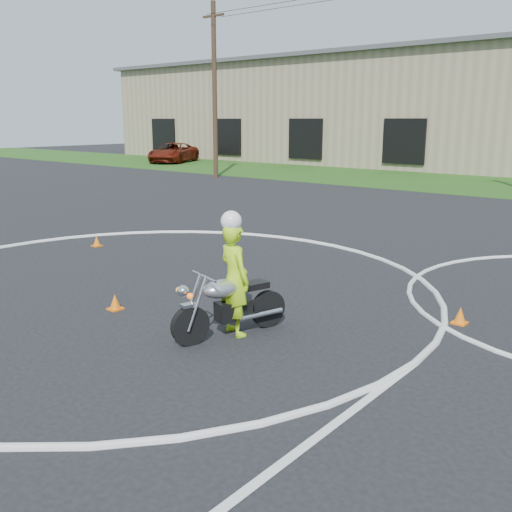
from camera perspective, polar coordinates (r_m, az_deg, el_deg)
The scene contains 8 objects.
ground at distance 10.63m, azimuth -23.74°, elevation -6.53°, with size 120.00×120.00×0.00m, color black.
grass_strip at distance 32.79m, azimuth 23.41°, elevation 6.41°, with size 120.00×10.00×0.02m, color #1E4714.
course_markings at distance 11.61m, azimuth 0.95°, elevation -3.66°, with size 19.05×19.05×0.12m.
primary_motorcycle at distance 9.21m, azimuth -2.76°, elevation -4.85°, with size 0.95×2.04×1.10m.
rider_primary_grp at distance 9.17m, azimuth -2.19°, elevation -1.97°, with size 0.78×0.62×2.05m.
pickup_grp at distance 47.59m, azimuth -8.26°, elevation 10.18°, with size 4.75×6.24×1.58m.
traffic_cones at distance 9.33m, azimuth 6.88°, elevation -7.30°, with size 19.24×13.63×0.30m.
warehouse at distance 51.94m, azimuth 8.38°, elevation 14.17°, with size 41.00×17.00×8.30m.
Camera 1 is at (9.08, -4.32, 3.43)m, focal length 40.00 mm.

